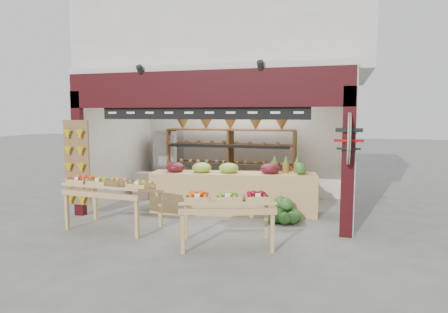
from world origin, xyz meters
TOP-DOWN VIEW (x-y plane):
  - ground at (0.00, 0.00)m, footprint 60.00×60.00m
  - shop_structure at (0.00, 1.61)m, footprint 6.36×5.12m
  - banana_board at (-2.73, -1.17)m, footprint 0.60×0.15m
  - gift_sign at (2.75, -1.15)m, footprint 0.04×0.93m
  - back_shelving at (-0.14, 1.67)m, footprint 3.37×0.55m
  - refrigerator at (-1.96, 1.84)m, footprint 0.74×0.74m
  - cardboard_stack at (-2.04, 0.94)m, footprint 1.01×0.74m
  - mid_counter at (0.36, 0.04)m, footprint 3.65×1.31m
  - display_table_left at (-1.60, -1.70)m, footprint 1.72×1.05m
  - display_table_right at (0.85, -2.12)m, footprint 1.71×1.27m
  - watermelon_pile at (1.56, -0.39)m, footprint 0.69×0.64m

SIDE VIEW (x-z plane):
  - ground at x=0.00m, z-range 0.00..0.00m
  - watermelon_pile at x=1.56m, z-range -0.07..0.42m
  - cardboard_stack at x=-2.04m, z-range -0.09..0.59m
  - mid_counter at x=0.36m, z-range -0.07..1.05m
  - display_table_right at x=0.85m, z-range 0.28..1.26m
  - display_table_left at x=-1.60m, z-range 0.29..1.34m
  - refrigerator at x=-1.96m, z-range 0.00..1.72m
  - banana_board at x=-2.73m, z-range 0.22..2.02m
  - back_shelving at x=-0.14m, z-range 0.22..2.28m
  - gift_sign at x=2.75m, z-range 1.29..2.21m
  - shop_structure at x=0.00m, z-range 1.22..6.62m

